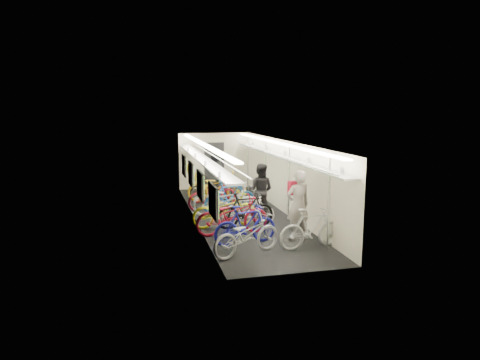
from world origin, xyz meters
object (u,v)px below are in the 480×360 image
passenger_mid (260,190)px  bicycle_1 (245,225)px  bicycle_0 (247,235)px  passenger_near (298,205)px  backpack (293,188)px

passenger_mid → bicycle_1: bearing=99.3°
bicycle_0 → bicycle_1: 0.80m
bicycle_0 → passenger_mid: size_ratio=1.09×
bicycle_0 → passenger_mid: (1.32, 3.45, 0.37)m
passenger_near → bicycle_0: bearing=19.6°
passenger_mid → backpack: 2.07m
passenger_near → backpack: 0.68m
passenger_mid → backpack: passenger_mid is taller
bicycle_1 → passenger_mid: (1.16, 2.67, 0.34)m
bicycle_1 → passenger_near: passenger_near is taller
bicycle_1 → backpack: 1.81m
bicycle_0 → backpack: bearing=-71.2°
bicycle_0 → passenger_near: bearing=-83.7°
bicycle_0 → bicycle_1: (0.17, 0.78, 0.03)m
bicycle_0 → passenger_mid: bearing=-43.3°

